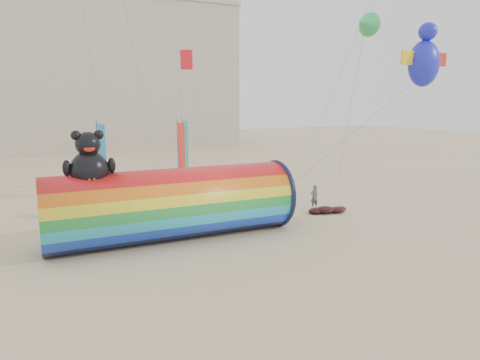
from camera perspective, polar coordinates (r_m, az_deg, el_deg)
name	(u,v)px	position (r m, az deg, el deg)	size (l,w,h in m)	color
ground	(244,232)	(22.01, 0.51, -6.89)	(160.00, 160.00, 0.00)	#CCB58C
hotel_building	(8,73)	(65.03, -28.59, 12.38)	(60.40, 15.40, 20.60)	#B7AD99
windsock_assembly	(173,202)	(20.77, -8.95, -2.92)	(11.76, 3.58, 5.42)	red
kite_handler	(314,197)	(26.88, 9.87, -2.23)	(0.55, 0.36, 1.50)	#56585D
fabric_bundle	(328,210)	(26.20, 11.61, -3.92)	(2.62, 1.35, 0.41)	#3C0B0C
festival_banners	(158,150)	(36.30, -10.92, 3.96)	(8.45, 4.20, 5.20)	#59595E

